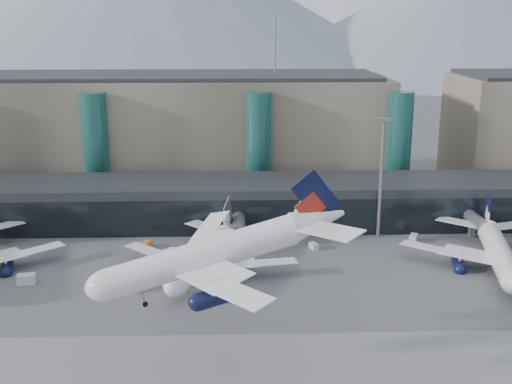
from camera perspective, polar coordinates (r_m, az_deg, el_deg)
ground at (r=93.85m, az=-1.38°, el=-13.99°), size 900.00×900.00×0.00m
concourse at (r=145.35m, az=-1.58°, el=-0.94°), size 170.00×27.00×10.00m
terminal_main at (r=176.10m, az=-9.85°, el=5.27°), size 130.00×30.00×31.00m
teal_towers at (r=159.62m, az=-7.03°, el=3.80°), size 116.40×19.40×46.00m
mountain_ridge at (r=461.90m, az=0.24°, el=15.53°), size 910.00×400.00×110.00m
lightmast_mid at (r=136.90m, az=11.08°, el=1.82°), size 3.00×1.20×25.60m
hero_jet at (r=82.79m, az=-2.57°, el=-4.54°), size 36.12×35.78×11.68m
jet_parked_mid at (r=120.92m, az=-4.27°, el=-4.74°), size 34.52×36.21×11.62m
jet_parked_right at (r=130.62m, az=20.60°, el=-4.08°), size 36.80×37.72×12.13m
veh_a at (r=121.70m, az=-19.74°, el=-7.30°), size 3.38×2.26×1.76m
veh_b at (r=133.62m, az=-9.72°, el=-4.63°), size 1.97×2.54×1.29m
veh_d at (r=139.17m, az=13.82°, el=-3.99°), size 2.41×2.96×1.49m
veh_g at (r=131.46m, az=5.15°, el=-4.82°), size 1.97×2.43×1.23m
veh_h at (r=114.70m, az=-10.18°, el=-7.87°), size 4.49×4.34×2.26m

